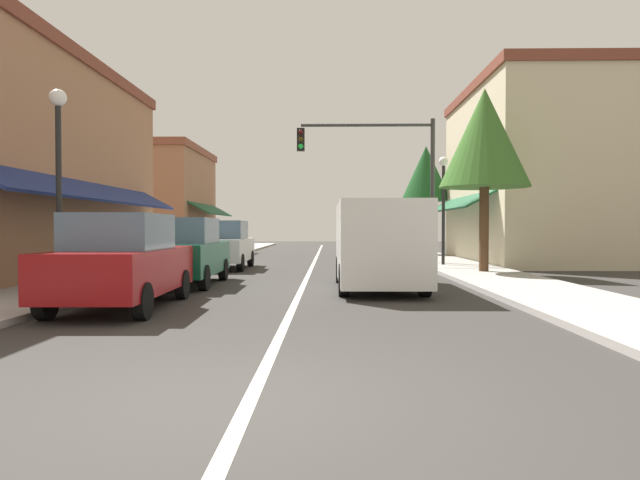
{
  "coord_description": "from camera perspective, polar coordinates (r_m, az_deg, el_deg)",
  "views": [
    {
      "loc": [
        0.7,
        -4.78,
        1.51
      ],
      "look_at": [
        0.34,
        15.42,
        1.07
      ],
      "focal_mm": 31.65,
      "sensor_mm": 36.0,
      "label": 1
    }
  ],
  "objects": [
    {
      "name": "parked_car_nearest_left",
      "position": [
        11.15,
        -19.4,
        -2.07
      ],
      "size": [
        1.86,
        4.14,
        1.77
      ],
      "rotation": [
        0.0,
        0.0,
        0.02
      ],
      "color": "maroon",
      "rests_on": "ground"
    },
    {
      "name": "street_lamp_left_near",
      "position": [
        13.28,
        -24.93,
        7.68
      ],
      "size": [
        0.36,
        0.36,
        4.44
      ],
      "color": "black",
      "rests_on": "ground"
    },
    {
      "name": "storefront_far_left",
      "position": [
        34.38,
        -16.35,
        3.82
      ],
      "size": [
        6.82,
        8.2,
        6.17
      ],
      "color": "#9E6B4C",
      "rests_on": "ground"
    },
    {
      "name": "street_lamp_right_mid",
      "position": [
        21.86,
        12.37,
        4.8
      ],
      "size": [
        0.36,
        0.36,
        4.2
      ],
      "color": "black",
      "rests_on": "ground"
    },
    {
      "name": "van_in_lane",
      "position": [
        14.0,
        5.86,
        -0.25
      ],
      "size": [
        2.03,
        5.19,
        2.12
      ],
      "rotation": [
        0.0,
        0.0,
        0.01
      ],
      "color": "silver",
      "rests_on": "ground"
    },
    {
      "name": "sidewalk_left",
      "position": [
        23.65,
        -14.19,
        -2.31
      ],
      "size": [
        2.6,
        56.0,
        0.12
      ],
      "primitive_type": "cube",
      "color": "#A39E99",
      "rests_on": "ground"
    },
    {
      "name": "traffic_signal_mast_arm",
      "position": [
        22.82,
        6.65,
        7.57
      ],
      "size": [
        5.51,
        0.5,
        5.87
      ],
      "color": "#333333",
      "rests_on": "ground"
    },
    {
      "name": "storefront_right_block",
      "position": [
        26.41,
        20.69,
        6.25
      ],
      "size": [
        6.78,
        10.2,
        7.7
      ],
      "color": "beige",
      "rests_on": "ground"
    },
    {
      "name": "ground_plane",
      "position": [
        22.84,
        -0.74,
        -2.55
      ],
      "size": [
        80.0,
        80.0,
        0.0
      ],
      "primitive_type": "plane",
      "color": "#33302D"
    },
    {
      "name": "tree_right_far",
      "position": [
        30.83,
        10.67,
        6.56
      ],
      "size": [
        2.67,
        2.67,
        5.89
      ],
      "color": "#4C331E",
      "rests_on": "ground"
    },
    {
      "name": "sidewalk_right",
      "position": [
        23.32,
        12.91,
        -2.36
      ],
      "size": [
        2.6,
        56.0,
        0.12
      ],
      "primitive_type": "cube",
      "color": "#A39E99",
      "rests_on": "ground"
    },
    {
      "name": "parked_car_third_left",
      "position": [
        21.0,
        -9.66,
        -0.5
      ],
      "size": [
        1.83,
        4.12,
        1.77
      ],
      "rotation": [
        0.0,
        0.0,
        0.01
      ],
      "color": "silver",
      "rests_on": "ground"
    },
    {
      "name": "lane_center_stripe",
      "position": [
        22.84,
        -0.74,
        -2.54
      ],
      "size": [
        0.14,
        52.0,
        0.01
      ],
      "primitive_type": "cube",
      "color": "silver",
      "rests_on": "ground"
    },
    {
      "name": "tree_right_near",
      "position": [
        18.99,
        16.3,
        9.8
      ],
      "size": [
        2.87,
        2.87,
        5.96
      ],
      "color": "#4C331E",
      "rests_on": "ground"
    },
    {
      "name": "parked_car_second_left",
      "position": [
        15.26,
        -13.57,
        -1.16
      ],
      "size": [
        1.84,
        4.13,
        1.77
      ],
      "rotation": [
        0.0,
        0.0,
        0.02
      ],
      "color": "#0F4C33",
      "rests_on": "ground"
    }
  ]
}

